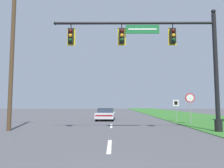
# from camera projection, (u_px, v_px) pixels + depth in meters

# --- Properties ---
(grass_verge_right) EXTENTS (10.00, 110.00, 0.04)m
(grass_verge_right) POSITION_uv_depth(u_px,v_px,m) (183.00, 115.00, 32.44)
(grass_verge_right) COLOR #2D6626
(grass_verge_right) RESTS_ON ground
(road_center_line) EXTENTS (0.16, 34.80, 0.01)m
(road_center_line) POSITION_uv_depth(u_px,v_px,m) (112.00, 119.00, 24.54)
(road_center_line) COLOR silver
(road_center_line) RESTS_ON ground
(signal_mast) EXTENTS (10.19, 0.47, 7.51)m
(signal_mast) POSITION_uv_depth(u_px,v_px,m) (169.00, 54.00, 13.35)
(signal_mast) COLOR black
(signal_mast) RESTS_ON grass_verge_right
(car_ahead) EXTENTS (2.02, 4.43, 1.19)m
(car_ahead) POSITION_uv_depth(u_px,v_px,m) (106.00, 114.00, 22.92)
(car_ahead) COLOR black
(car_ahead) RESTS_ON ground
(stop_sign) EXTENTS (0.76, 0.07, 2.50)m
(stop_sign) POSITION_uv_depth(u_px,v_px,m) (190.00, 102.00, 17.88)
(stop_sign) COLOR gray
(stop_sign) RESTS_ON grass_verge_right
(route_sign_post) EXTENTS (0.55, 0.06, 2.03)m
(route_sign_post) POSITION_uv_depth(u_px,v_px,m) (176.00, 105.00, 20.92)
(route_sign_post) COLOR gray
(route_sign_post) RESTS_ON grass_verge_right
(utility_pole_near) EXTENTS (1.80, 0.26, 10.56)m
(utility_pole_near) POSITION_uv_depth(u_px,v_px,m) (12.00, 45.00, 14.10)
(utility_pole_near) COLOR #4C3823
(utility_pole_near) RESTS_ON ground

